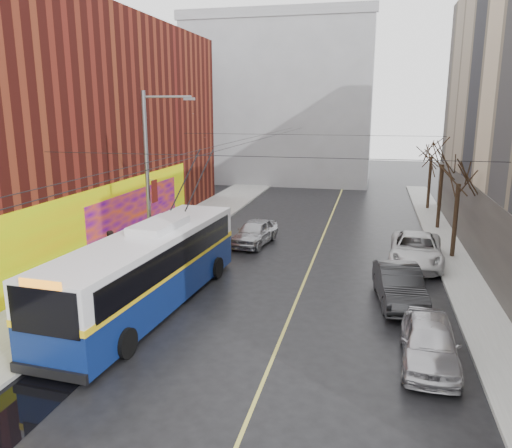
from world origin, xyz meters
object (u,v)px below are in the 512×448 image
at_px(streetlight_pole, 150,178).
at_px(tree_far, 432,147).
at_px(tree_mid, 444,153).
at_px(parked_car_b, 399,285).
at_px(parked_car_c, 416,250).
at_px(pedestrian_b, 112,248).
at_px(tree_near, 460,170).
at_px(parked_car_a, 429,342).
at_px(pedestrian_c, 134,262).
at_px(pedestrian_a, 121,253).
at_px(trolleybus, 149,268).
at_px(following_car, 255,232).

bearing_deg(streetlight_pole, tree_far, 52.88).
distance_m(streetlight_pole, tree_mid, 19.96).
distance_m(parked_car_b, parked_car_c, 5.97).
xyz_separation_m(parked_car_c, pedestrian_b, (-15.51, -4.25, 0.27)).
distance_m(tree_near, parked_car_b, 9.09).
height_order(streetlight_pole, tree_mid, streetlight_pole).
height_order(streetlight_pole, tree_near, streetlight_pole).
distance_m(parked_car_a, pedestrian_c, 14.00).
height_order(streetlight_pole, pedestrian_b, streetlight_pole).
bearing_deg(pedestrian_c, parked_car_c, -94.52).
xyz_separation_m(tree_far, parked_car_b, (-3.20, -21.42, -4.33)).
height_order(tree_near, pedestrian_b, tree_near).
bearing_deg(pedestrian_a, tree_mid, -72.89).
height_order(tree_mid, pedestrian_b, tree_mid).
relative_size(tree_far, parked_car_c, 1.13).
bearing_deg(trolleybus, pedestrian_c, 131.20).
bearing_deg(tree_mid, parked_car_c, -103.69).
relative_size(streetlight_pole, tree_far, 1.37).
bearing_deg(streetlight_pole, pedestrian_b, 175.31).
relative_size(following_car, pedestrian_b, 2.41).
xyz_separation_m(trolleybus, following_car, (2.00, 10.63, -0.94)).
bearing_deg(trolleybus, following_car, 82.92).
bearing_deg(parked_car_c, tree_near, 40.38).
relative_size(parked_car_b, parked_car_c, 0.84).
height_order(following_car, pedestrian_c, pedestrian_c).
distance_m(streetlight_pole, tree_near, 16.28).
bearing_deg(pedestrian_c, tree_far, -64.23).
xyz_separation_m(parked_car_b, pedestrian_c, (-12.30, -0.09, 0.18)).
bearing_deg(pedestrian_c, pedestrian_a, 22.46).
relative_size(following_car, pedestrian_a, 2.48).
bearing_deg(following_car, tree_near, 6.67).
height_order(parked_car_a, parked_car_c, parked_car_c).
xyz_separation_m(streetlight_pole, parked_car_b, (11.94, -1.42, -4.04)).
xyz_separation_m(tree_far, parked_car_a, (-2.47, -26.61, -4.38)).
distance_m(streetlight_pole, trolleybus, 5.54).
bearing_deg(pedestrian_b, parked_car_a, -93.83).
xyz_separation_m(tree_mid, parked_car_c, (-2.08, -8.55, -4.44)).
height_order(trolleybus, pedestrian_c, trolleybus).
bearing_deg(pedestrian_b, parked_car_c, -54.30).
relative_size(streetlight_pole, tree_mid, 1.35).
height_order(tree_mid, parked_car_a, tree_mid).
bearing_deg(tree_mid, pedestrian_a, -140.99).
xyz_separation_m(parked_car_b, following_car, (-8.20, 7.82, -0.04)).
bearing_deg(parked_car_a, tree_mid, 85.02).
bearing_deg(tree_far, tree_mid, -90.00).
relative_size(tree_mid, pedestrian_c, 4.01).
xyz_separation_m(parked_car_a, pedestrian_a, (-14.23, 6.08, 0.29)).
bearing_deg(trolleybus, pedestrian_b, 137.04).
bearing_deg(parked_car_c, streetlight_pole, -157.50).
xyz_separation_m(following_car, pedestrian_b, (-6.20, -6.21, 0.32)).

